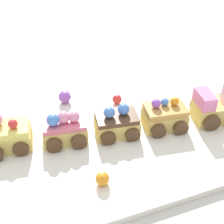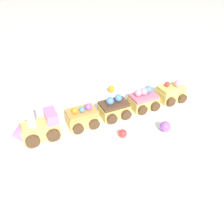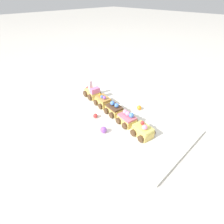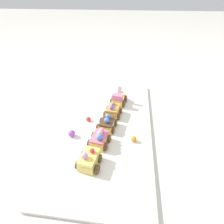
% 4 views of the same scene
% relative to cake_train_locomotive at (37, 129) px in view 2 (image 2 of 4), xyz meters
% --- Properties ---
extents(ground_plane, '(10.00, 10.00, 0.00)m').
position_rel_cake_train_locomotive_xyz_m(ground_plane, '(-0.18, 0.03, -0.04)').
color(ground_plane, beige).
extents(display_board, '(0.74, 0.35, 0.01)m').
position_rel_cake_train_locomotive_xyz_m(display_board, '(-0.18, 0.03, -0.03)').
color(display_board, white).
rests_on(display_board, ground_plane).
extents(cake_train_locomotive, '(0.11, 0.08, 0.09)m').
position_rel_cake_train_locomotive_xyz_m(cake_train_locomotive, '(0.00, 0.00, 0.00)').
color(cake_train_locomotive, '#EACC66').
rests_on(cake_train_locomotive, display_board).
extents(cake_car_caramel, '(0.08, 0.08, 0.06)m').
position_rel_cake_train_locomotive_xyz_m(cake_car_caramel, '(-0.11, 0.02, -0.00)').
color(cake_car_caramel, '#EACC66').
rests_on(cake_car_caramel, display_board).
extents(cake_car_chocolate, '(0.08, 0.08, 0.06)m').
position_rel_cake_train_locomotive_xyz_m(cake_car_chocolate, '(-0.20, 0.03, -0.00)').
color(cake_car_chocolate, '#EACC66').
rests_on(cake_car_chocolate, display_board).
extents(cake_car_strawberry, '(0.08, 0.08, 0.06)m').
position_rel_cake_train_locomotive_xyz_m(cake_car_strawberry, '(-0.29, 0.04, -0.00)').
color(cake_car_strawberry, '#EACC66').
rests_on(cake_car_strawberry, display_board).
extents(cake_car_lemon, '(0.08, 0.08, 0.06)m').
position_rel_cake_train_locomotive_xyz_m(cake_car_lemon, '(-0.39, 0.06, -0.00)').
color(cake_car_lemon, '#EACC66').
rests_on(cake_car_lemon, display_board).
extents(gumball_orange, '(0.02, 0.02, 0.02)m').
position_rel_cake_train_locomotive_xyz_m(gumball_orange, '(-0.26, -0.08, -0.01)').
color(gumball_orange, orange).
rests_on(gumball_orange, display_board).
extents(gumball_purple, '(0.03, 0.03, 0.03)m').
position_rel_cake_train_locomotive_xyz_m(gumball_purple, '(-0.27, 0.16, -0.01)').
color(gumball_purple, '#9956C6').
rests_on(gumball_purple, display_board).
extents(gumball_red, '(0.02, 0.02, 0.02)m').
position_rel_cake_train_locomotive_xyz_m(gumball_red, '(-0.17, 0.11, -0.01)').
color(gumball_red, red).
rests_on(gumball_red, display_board).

